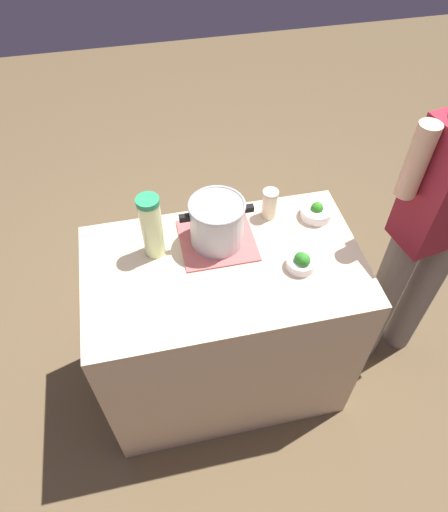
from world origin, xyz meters
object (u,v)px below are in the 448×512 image
(lemonade_pitcher, at_px, (152,226))
(mason_jar, at_px, (270,204))
(cooking_pot, at_px, (217,222))
(broccoli_bowl_center, at_px, (301,262))
(person_cook, at_px, (434,229))
(broccoli_bowl_front, at_px, (316,211))

(lemonade_pitcher, bearing_deg, mason_jar, 11.62)
(cooking_pot, height_order, mason_jar, cooking_pot)
(mason_jar, xyz_separation_m, broccoli_bowl_center, (0.04, -0.30, -0.03))
(person_cook, bearing_deg, mason_jar, 161.78)
(cooking_pot, distance_m, mason_jar, 0.27)
(cooking_pot, xyz_separation_m, broccoli_bowl_center, (0.29, -0.20, -0.08))
(cooking_pot, xyz_separation_m, mason_jar, (0.25, 0.10, -0.04))
(lemonade_pitcher, distance_m, broccoli_bowl_center, 0.58)
(broccoli_bowl_front, xyz_separation_m, broccoli_bowl_center, (-0.15, -0.26, 0.00))
(cooking_pot, relative_size, person_cook, 0.18)
(broccoli_bowl_front, distance_m, broccoli_bowl_center, 0.30)
(lemonade_pitcher, distance_m, mason_jar, 0.51)
(broccoli_bowl_front, height_order, broccoli_bowl_center, broccoli_bowl_center)
(cooking_pot, bearing_deg, broccoli_bowl_center, -35.36)
(lemonade_pitcher, height_order, mason_jar, lemonade_pitcher)
(lemonade_pitcher, distance_m, person_cook, 1.17)
(mason_jar, bearing_deg, lemonade_pitcher, -168.38)
(broccoli_bowl_center, bearing_deg, lemonade_pitcher, 159.46)
(broccoli_bowl_front, bearing_deg, person_cook, -20.00)
(mason_jar, relative_size, person_cook, 0.08)
(lemonade_pitcher, xyz_separation_m, broccoli_bowl_center, (0.54, -0.20, -0.11))
(mason_jar, xyz_separation_m, person_cook, (0.66, -0.22, -0.08))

